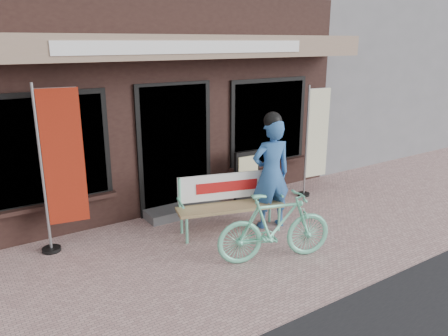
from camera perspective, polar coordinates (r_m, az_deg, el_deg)
ground at (r=6.15m, az=2.55°, el=-11.18°), size 70.00×70.00×0.00m
storefront at (r=9.91m, az=-15.05°, el=16.64°), size 7.00×6.77×6.00m
neighbor_right_near at (r=15.35m, az=17.03°, el=15.46°), size 10.00×7.00×5.60m
bench at (r=6.69m, az=0.65°, el=-3.99°), size 1.68×0.84×0.89m
person at (r=6.75m, az=6.18°, el=-0.49°), size 0.70×0.54×1.83m
bicycle at (r=5.86m, az=6.67°, el=-7.62°), size 1.64×0.92×0.95m
nobori_red at (r=6.28m, az=-20.57°, el=0.16°), size 0.69×0.29×2.34m
nobori_cream at (r=8.32m, az=11.85°, el=3.70°), size 0.61×0.25×2.08m
menu_stand at (r=7.81m, az=2.97°, el=-1.17°), size 0.49×0.12×0.97m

